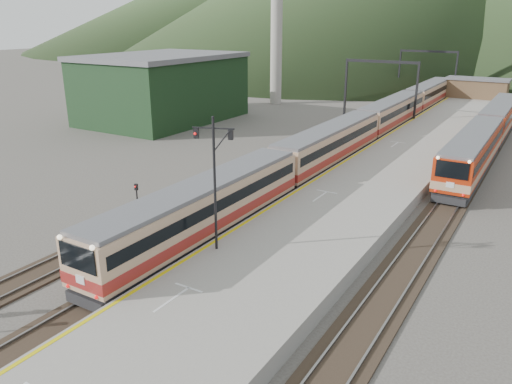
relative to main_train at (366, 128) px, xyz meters
The scene contains 14 objects.
track_main 2.75m from the main_train, 90.00° to the right, with size 2.60×200.00×0.23m.
track_far 5.70m from the main_train, 157.84° to the right, with size 2.60×200.00×0.23m.
track_second 11.82m from the main_train, 10.04° to the right, with size 2.60×200.00×0.23m.
platform 7.05m from the main_train, 35.78° to the right, with size 8.00×100.00×1.00m, color gray.
gantry_near 13.77m from the main_train, 102.40° to the left, with size 9.55×0.25×8.00m.
gantry_far 38.25m from the main_train, 94.29° to the left, with size 9.55×0.25×8.00m.
warehouse 28.10m from the main_train, behind, with size 14.50×20.50×8.60m.
smokestack 32.46m from the main_train, 137.78° to the left, with size 1.80×1.80×30.00m, color #9E998E.
station_shed 36.40m from the main_train, 81.15° to the left, with size 9.40×4.40×3.10m.
main_train is the anchor object (origin of this frame).
second_train 12.08m from the main_train, 17.87° to the left, with size 2.73×37.20×3.33m.
signal_mast 31.03m from the main_train, 85.40° to the right, with size 2.09×0.87×7.26m.
short_signal_b 11.30m from the main_train, 102.17° to the right, with size 0.25×0.21×2.27m.
short_signal_c 28.24m from the main_train, 103.34° to the right, with size 0.26×0.23×2.27m.
Camera 1 is at (17.08, -8.69, 12.81)m, focal length 35.00 mm.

